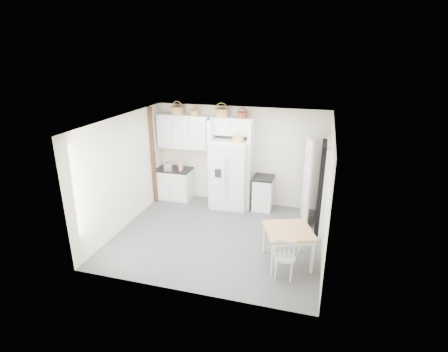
% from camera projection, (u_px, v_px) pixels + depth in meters
% --- Properties ---
extents(floor, '(4.50, 4.50, 0.00)m').
position_uv_depth(floor, '(218.00, 236.00, 7.87)').
color(floor, '#37383D').
rests_on(floor, ground).
extents(ceiling, '(4.50, 4.50, 0.00)m').
position_uv_depth(ceiling, '(217.00, 121.00, 6.98)').
color(ceiling, white).
rests_on(ceiling, wall_back).
extents(wall_back, '(4.50, 0.00, 4.50)m').
position_uv_depth(wall_back, '(240.00, 156.00, 9.23)').
color(wall_back, beige).
rests_on(wall_back, floor).
extents(wall_left, '(0.00, 4.00, 4.00)m').
position_uv_depth(wall_left, '(124.00, 172.00, 8.00)').
color(wall_left, beige).
rests_on(wall_left, floor).
extents(wall_right, '(0.00, 4.00, 4.00)m').
position_uv_depth(wall_right, '(328.00, 193.00, 6.84)').
color(wall_right, beige).
rests_on(wall_right, floor).
extents(refrigerator, '(0.93, 0.75, 1.80)m').
position_uv_depth(refrigerator, '(230.00, 174.00, 9.06)').
color(refrigerator, silver).
rests_on(refrigerator, floor).
extents(base_cab_left, '(0.91, 0.57, 0.84)m').
position_uv_depth(base_cab_left, '(175.00, 184.00, 9.71)').
color(base_cab_left, silver).
rests_on(base_cab_left, floor).
extents(base_cab_right, '(0.48, 0.57, 0.84)m').
position_uv_depth(base_cab_right, '(263.00, 194.00, 9.08)').
color(base_cab_right, silver).
rests_on(base_cab_right, floor).
extents(dining_table, '(1.12, 1.12, 0.72)m').
position_uv_depth(dining_table, '(288.00, 246.00, 6.76)').
color(dining_table, '#AA6D49').
rests_on(dining_table, floor).
extents(windsor_chair, '(0.40, 0.36, 0.80)m').
position_uv_depth(windsor_chair, '(285.00, 257.00, 6.33)').
color(windsor_chair, silver).
rests_on(windsor_chair, floor).
extents(counter_left, '(0.94, 0.61, 0.04)m').
position_uv_depth(counter_left, '(174.00, 169.00, 9.56)').
color(counter_left, black).
rests_on(counter_left, base_cab_left).
extents(counter_right, '(0.52, 0.61, 0.04)m').
position_uv_depth(counter_right, '(264.00, 178.00, 8.92)').
color(counter_right, black).
rests_on(counter_right, base_cab_right).
extents(toaster, '(0.25, 0.18, 0.16)m').
position_uv_depth(toaster, '(168.00, 165.00, 9.57)').
color(toaster, silver).
rests_on(toaster, counter_left).
extents(cookbook_red, '(0.08, 0.17, 0.25)m').
position_uv_depth(cookbook_red, '(180.00, 166.00, 9.39)').
color(cookbook_red, red).
rests_on(cookbook_red, counter_left).
extents(cookbook_cream, '(0.04, 0.17, 0.26)m').
position_uv_depth(cookbook_cream, '(181.00, 166.00, 9.38)').
color(cookbook_cream, beige).
rests_on(cookbook_cream, counter_left).
extents(basket_upper_b, '(0.33, 0.33, 0.20)m').
position_uv_depth(basket_upper_b, '(177.00, 111.00, 9.11)').
color(basket_upper_b, '#A3763E').
rests_on(basket_upper_b, upper_cabinet).
extents(basket_upper_c, '(0.22, 0.22, 0.13)m').
position_uv_depth(basket_upper_c, '(195.00, 113.00, 9.00)').
color(basket_upper_c, '#A3763E').
rests_on(basket_upper_c, upper_cabinet).
extents(basket_bridge_a, '(0.35, 0.35, 0.19)m').
position_uv_depth(basket_bridge_a, '(222.00, 113.00, 8.80)').
color(basket_bridge_a, '#A3763E').
rests_on(basket_bridge_a, bridge_cabinet).
extents(basket_bridge_b, '(0.25, 0.25, 0.14)m').
position_uv_depth(basket_bridge_b, '(242.00, 115.00, 8.67)').
color(basket_bridge_b, maroon).
rests_on(basket_bridge_b, bridge_cabinet).
extents(basket_fridge_b, '(0.26, 0.26, 0.14)m').
position_uv_depth(basket_fridge_b, '(238.00, 139.00, 8.58)').
color(basket_fridge_b, '#A3763E').
rests_on(basket_fridge_b, refrigerator).
extents(upper_cabinet, '(1.40, 0.34, 0.90)m').
position_uv_depth(upper_cabinet, '(184.00, 132.00, 9.26)').
color(upper_cabinet, silver).
rests_on(upper_cabinet, wall_back).
extents(bridge_cabinet, '(1.12, 0.34, 0.45)m').
position_uv_depth(bridge_cabinet, '(233.00, 126.00, 8.83)').
color(bridge_cabinet, silver).
rests_on(bridge_cabinet, wall_back).
extents(fridge_panel_left, '(0.08, 0.60, 2.30)m').
position_uv_depth(fridge_panel_left, '(213.00, 163.00, 9.18)').
color(fridge_panel_left, silver).
rests_on(fridge_panel_left, floor).
extents(fridge_panel_right, '(0.08, 0.60, 2.30)m').
position_uv_depth(fridge_panel_right, '(251.00, 166.00, 8.92)').
color(fridge_panel_right, silver).
rests_on(fridge_panel_right, floor).
extents(trim_post, '(0.09, 0.09, 2.60)m').
position_uv_depth(trim_post, '(153.00, 156.00, 9.21)').
color(trim_post, '#422B1B').
rests_on(trim_post, floor).
extents(doorway_void, '(0.18, 0.85, 2.05)m').
position_uv_depth(doorway_void, '(322.00, 187.00, 7.86)').
color(doorway_void, black).
rests_on(doorway_void, floor).
extents(door_slab, '(0.21, 0.79, 2.05)m').
position_uv_depth(door_slab, '(307.00, 181.00, 8.26)').
color(door_slab, white).
rests_on(door_slab, floor).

